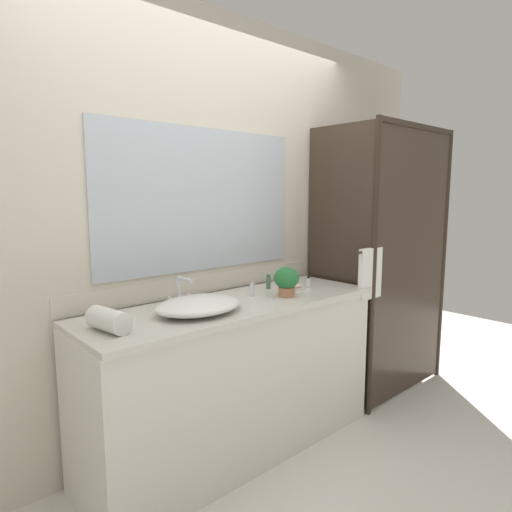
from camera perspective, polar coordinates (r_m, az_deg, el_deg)
The scene contains 12 objects.
ground_plane at distance 2.85m, azimuth -2.46°, elevation -23.86°, with size 8.00×8.00×0.00m, color silver.
wall_back_with_mirror at distance 2.70m, azimuth -7.27°, elevation 3.68°, with size 4.40×0.06×2.60m.
vanity_cabinet at distance 2.65m, azimuth -2.66°, elevation -15.46°, with size 1.80×0.58×0.90m.
shower_enclosure at distance 3.31m, azimuth 16.93°, elevation -0.63°, with size 1.20×0.59×2.00m.
sink_basin at distance 2.28m, azimuth -7.47°, elevation -6.35°, with size 0.47×0.36×0.08m, color white.
faucet at distance 2.42m, azimuth -9.86°, elevation -5.16°, with size 0.17×0.15×0.17m.
potted_plant at distance 2.62m, azimuth 3.98°, elevation -3.15°, with size 0.15×0.15×0.18m.
soap_dish at distance 2.82m, azimuth 5.38°, elevation -4.10°, with size 0.10×0.07×0.04m.
amenity_bottle_lotion at distance 2.83m, azimuth 1.63°, elevation -3.41°, with size 0.03×0.03×0.09m.
amenity_bottle_conditioner at distance 2.89m, azimuth 6.84°, elevation -3.41°, with size 0.02×0.02×0.07m.
amenity_bottle_shampoo at distance 2.62m, azimuth -0.48°, elevation -4.28°, with size 0.03×0.03×0.10m.
rolled_towel_near_edge at distance 2.07m, azimuth -18.64°, elevation -7.91°, with size 0.10×0.10×0.22m, color white.
Camera 1 is at (-1.53, -1.88, 1.51)m, focal length 30.72 mm.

